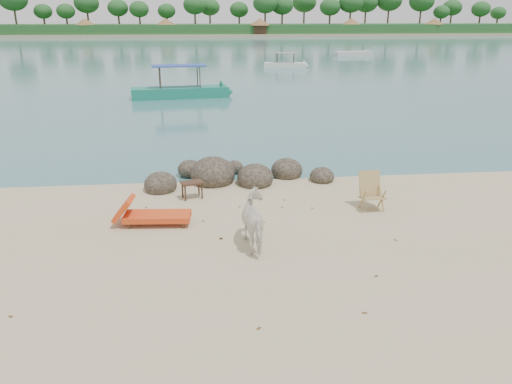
{
  "coord_description": "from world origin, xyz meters",
  "views": [
    {
      "loc": [
        -0.59,
        -10.2,
        5.35
      ],
      "look_at": [
        0.69,
        2.0,
        1.0
      ],
      "focal_mm": 35.0,
      "sensor_mm": 36.0,
      "label": 1
    }
  ],
  "objects_px": {
    "boulders": "(231,176)",
    "boat_near": "(179,71)",
    "deck_chair": "(373,193)",
    "cow": "(257,222)",
    "side_table": "(192,191)",
    "lounge_chair": "(157,214)"
  },
  "relations": [
    {
      "from": "boulders",
      "to": "boat_near",
      "type": "relative_size",
      "value": 0.86
    },
    {
      "from": "boat_near",
      "to": "deck_chair",
      "type": "bearing_deg",
      "value": -81.36
    },
    {
      "from": "boulders",
      "to": "boat_near",
      "type": "distance_m",
      "value": 19.29
    },
    {
      "from": "cow",
      "to": "side_table",
      "type": "bearing_deg",
      "value": -75.4
    },
    {
      "from": "boulders",
      "to": "deck_chair",
      "type": "distance_m",
      "value": 4.98
    },
    {
      "from": "boulders",
      "to": "lounge_chair",
      "type": "bearing_deg",
      "value": -121.94
    },
    {
      "from": "side_table",
      "to": "boat_near",
      "type": "relative_size",
      "value": 0.09
    },
    {
      "from": "boat_near",
      "to": "side_table",
      "type": "bearing_deg",
      "value": -94.12
    },
    {
      "from": "cow",
      "to": "side_table",
      "type": "height_order",
      "value": "cow"
    },
    {
      "from": "cow",
      "to": "lounge_chair",
      "type": "relative_size",
      "value": 0.7
    },
    {
      "from": "lounge_chair",
      "to": "boat_near",
      "type": "relative_size",
      "value": 0.3
    },
    {
      "from": "boulders",
      "to": "side_table",
      "type": "height_order",
      "value": "boulders"
    },
    {
      "from": "side_table",
      "to": "lounge_chair",
      "type": "xyz_separation_m",
      "value": [
        -0.9,
        -1.94,
        0.07
      ]
    },
    {
      "from": "side_table",
      "to": "boat_near",
      "type": "bearing_deg",
      "value": 75.53
    },
    {
      "from": "cow",
      "to": "boat_near",
      "type": "distance_m",
      "value": 24.41
    },
    {
      "from": "side_table",
      "to": "cow",
      "type": "bearing_deg",
      "value": -83.13
    },
    {
      "from": "boulders",
      "to": "lounge_chair",
      "type": "distance_m",
      "value": 4.15
    },
    {
      "from": "side_table",
      "to": "deck_chair",
      "type": "distance_m",
      "value": 5.41
    },
    {
      "from": "lounge_chair",
      "to": "side_table",
      "type": "bearing_deg",
      "value": 69.69
    },
    {
      "from": "boulders",
      "to": "side_table",
      "type": "bearing_deg",
      "value": -129.31
    },
    {
      "from": "boulders",
      "to": "deck_chair",
      "type": "bearing_deg",
      "value": -38.45
    },
    {
      "from": "cow",
      "to": "boat_near",
      "type": "relative_size",
      "value": 0.21
    }
  ]
}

